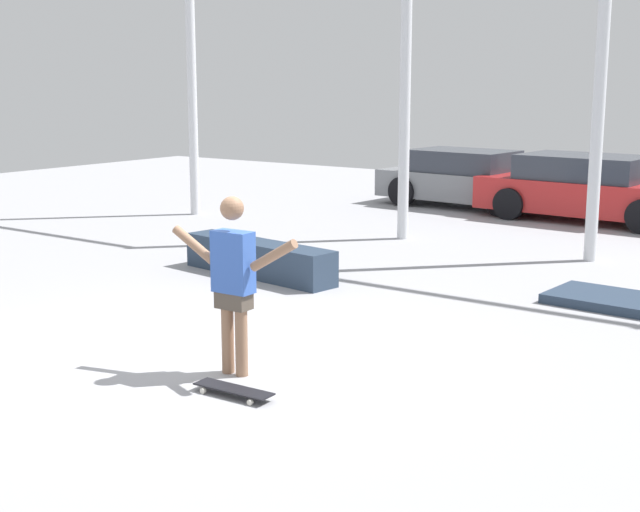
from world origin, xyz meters
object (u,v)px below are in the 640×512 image
skateboard (234,389)px  grind_box (259,259)px  parked_car_grey (467,179)px  skateboarder (233,276)px  parked_car_red (589,189)px

skateboard → grind_box: (-3.10, 4.15, 0.20)m
parked_car_grey → skateboard: bearing=-68.8°
grind_box → parked_car_grey: 8.57m
skateboard → parked_car_grey: (-3.86, 12.68, 0.58)m
skateboarder → parked_car_grey: 12.67m
skateboard → grind_box: size_ratio=0.30×
grind_box → parked_car_red: bearing=74.7°
parked_car_grey → skateboarder: bearing=-69.9°
skateboard → grind_box: bearing=124.6°
parked_car_grey → parked_car_red: bearing=-3.4°
skateboard → skateboarder: bearing=127.4°
skateboarder → grind_box: (-2.69, 3.66, -0.74)m
skateboard → parked_car_grey: parked_car_grey is taller
parked_car_red → skateboard: bearing=-82.6°
grind_box → parked_car_red: parked_car_red is taller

